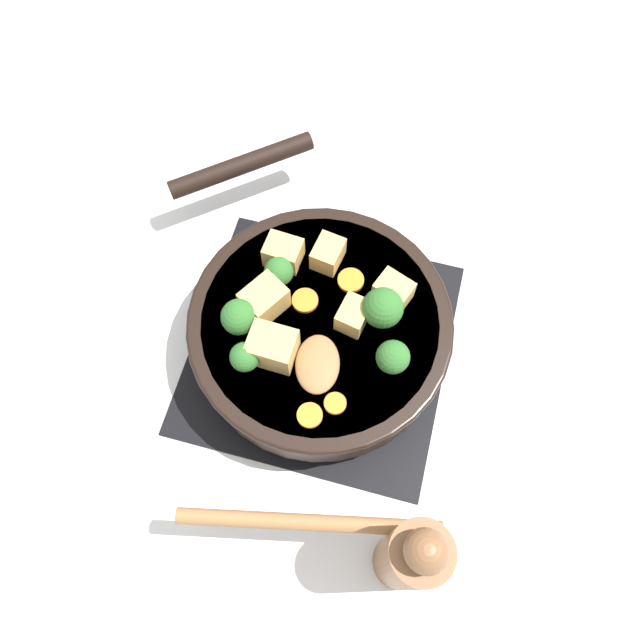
# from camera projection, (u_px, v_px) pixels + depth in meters

# --- Properties ---
(ground_plane) EXTENTS (2.40, 2.40, 0.00)m
(ground_plane) POSITION_uv_depth(u_px,v_px,m) (320.00, 348.00, 0.78)
(ground_plane) COLOR silver
(front_burner_grate) EXTENTS (0.31, 0.31, 0.03)m
(front_burner_grate) POSITION_uv_depth(u_px,v_px,m) (320.00, 344.00, 0.77)
(front_burner_grate) COLOR black
(front_burner_grate) RESTS_ON ground_plane
(skillet_pan) EXTENTS (0.39, 0.41, 0.06)m
(skillet_pan) POSITION_uv_depth(u_px,v_px,m) (319.00, 327.00, 0.72)
(skillet_pan) COLOR black
(skillet_pan) RESTS_ON front_burner_grate
(wooden_spoon) EXTENTS (0.26, 0.23, 0.02)m
(wooden_spoon) POSITION_uv_depth(u_px,v_px,m) (313.00, 454.00, 0.63)
(wooden_spoon) COLOR olive
(wooden_spoon) RESTS_ON skillet_pan
(tofu_cube_center_large) EXTENTS (0.05, 0.04, 0.04)m
(tofu_cube_center_large) POSITION_uv_depth(u_px,v_px,m) (272.00, 347.00, 0.66)
(tofu_cube_center_large) COLOR tan
(tofu_cube_center_large) RESTS_ON skillet_pan
(tofu_cube_near_handle) EXTENTS (0.04, 0.04, 0.03)m
(tofu_cube_near_handle) POSITION_uv_depth(u_px,v_px,m) (328.00, 254.00, 0.71)
(tofu_cube_near_handle) COLOR tan
(tofu_cube_near_handle) RESTS_ON skillet_pan
(tofu_cube_east_chunk) EXTENTS (0.06, 0.06, 0.04)m
(tofu_cube_east_chunk) POSITION_uv_depth(u_px,v_px,m) (263.00, 304.00, 0.69)
(tofu_cube_east_chunk) COLOR tan
(tofu_cube_east_chunk) RESTS_ON skillet_pan
(tofu_cube_west_chunk) EXTENTS (0.04, 0.04, 0.03)m
(tofu_cube_west_chunk) POSITION_uv_depth(u_px,v_px,m) (283.00, 253.00, 0.71)
(tofu_cube_west_chunk) COLOR tan
(tofu_cube_west_chunk) RESTS_ON skillet_pan
(tofu_cube_back_piece) EXTENTS (0.04, 0.04, 0.03)m
(tofu_cube_back_piece) POSITION_uv_depth(u_px,v_px,m) (353.00, 315.00, 0.68)
(tofu_cube_back_piece) COLOR tan
(tofu_cube_back_piece) RESTS_ON skillet_pan
(tofu_cube_front_piece) EXTENTS (0.05, 0.04, 0.03)m
(tofu_cube_front_piece) POSITION_uv_depth(u_px,v_px,m) (393.00, 291.00, 0.70)
(tofu_cube_front_piece) COLOR tan
(tofu_cube_front_piece) RESTS_ON skillet_pan
(broccoli_floret_near_spoon) EXTENTS (0.05, 0.05, 0.05)m
(broccoli_floret_near_spoon) POSITION_uv_depth(u_px,v_px,m) (383.00, 308.00, 0.67)
(broccoli_floret_near_spoon) COLOR #709956
(broccoli_floret_near_spoon) RESTS_ON skillet_pan
(broccoli_floret_center_top) EXTENTS (0.03, 0.03, 0.04)m
(broccoli_floret_center_top) POSITION_uv_depth(u_px,v_px,m) (245.00, 357.00, 0.66)
(broccoli_floret_center_top) COLOR #709956
(broccoli_floret_center_top) RESTS_ON skillet_pan
(broccoli_floret_east_rim) EXTENTS (0.04, 0.04, 0.04)m
(broccoli_floret_east_rim) POSITION_uv_depth(u_px,v_px,m) (393.00, 357.00, 0.65)
(broccoli_floret_east_rim) COLOR #709956
(broccoli_floret_east_rim) RESTS_ON skillet_pan
(broccoli_floret_west_rim) EXTENTS (0.04, 0.04, 0.05)m
(broccoli_floret_west_rim) POSITION_uv_depth(u_px,v_px,m) (239.00, 317.00, 0.67)
(broccoli_floret_west_rim) COLOR #709956
(broccoli_floret_west_rim) RESTS_ON skillet_pan
(broccoli_floret_north_edge) EXTENTS (0.03, 0.03, 0.04)m
(broccoli_floret_north_edge) POSITION_uv_depth(u_px,v_px,m) (279.00, 272.00, 0.70)
(broccoli_floret_north_edge) COLOR #709956
(broccoli_floret_north_edge) RESTS_ON skillet_pan
(carrot_slice_orange_thin) EXTENTS (0.03, 0.03, 0.01)m
(carrot_slice_orange_thin) POSITION_uv_depth(u_px,v_px,m) (351.00, 280.00, 0.72)
(carrot_slice_orange_thin) COLOR orange
(carrot_slice_orange_thin) RESTS_ON skillet_pan
(carrot_slice_near_center) EXTENTS (0.02, 0.02, 0.01)m
(carrot_slice_near_center) POSITION_uv_depth(u_px,v_px,m) (335.00, 403.00, 0.66)
(carrot_slice_near_center) COLOR orange
(carrot_slice_near_center) RESTS_ON skillet_pan
(carrot_slice_edge_slice) EXTENTS (0.03, 0.03, 0.01)m
(carrot_slice_edge_slice) POSITION_uv_depth(u_px,v_px,m) (310.00, 415.00, 0.65)
(carrot_slice_edge_slice) COLOR orange
(carrot_slice_edge_slice) RESTS_ON skillet_pan
(carrot_slice_under_broccoli) EXTENTS (0.03, 0.03, 0.01)m
(carrot_slice_under_broccoli) POSITION_uv_depth(u_px,v_px,m) (305.00, 301.00, 0.70)
(carrot_slice_under_broccoli) COLOR orange
(carrot_slice_under_broccoli) RESTS_ON skillet_pan
(pepper_mill) EXTENTS (0.06, 0.06, 0.21)m
(pepper_mill) POSITION_uv_depth(u_px,v_px,m) (411.00, 557.00, 0.59)
(pepper_mill) COLOR brown
(pepper_mill) RESTS_ON ground_plane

